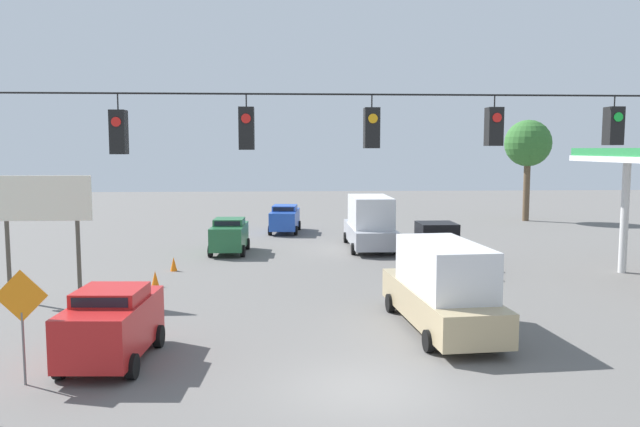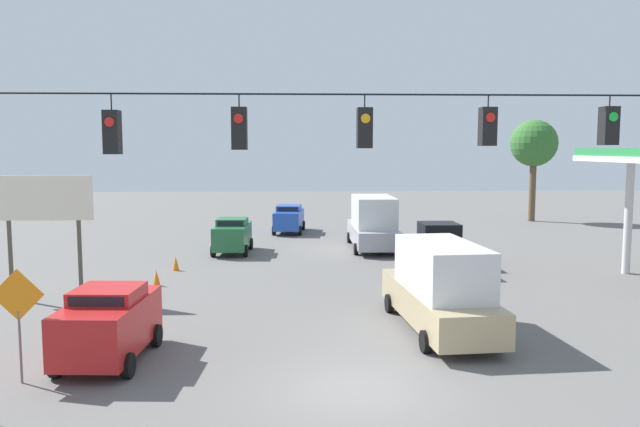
% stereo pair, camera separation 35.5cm
% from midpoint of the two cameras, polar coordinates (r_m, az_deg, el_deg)
% --- Properties ---
extents(ground_plane, '(140.00, 140.00, 0.00)m').
position_cam_midpoint_polar(ground_plane, '(15.43, 4.23, -15.86)').
color(ground_plane, '#605E5B').
extents(overhead_signal_span, '(18.26, 0.38, 7.51)m').
position_cam_midpoint_polar(overhead_signal_span, '(13.50, 4.52, 2.45)').
color(overhead_signal_span, slate).
rests_on(overhead_signal_span, ground_plane).
extents(sedan_blue_withflow_deep, '(2.27, 4.50, 1.88)m').
position_cam_midpoint_polar(sedan_blue_withflow_deep, '(42.82, -2.61, -0.43)').
color(sedan_blue_withflow_deep, '#234CB2').
rests_on(sedan_blue_withflow_deep, ground_plane).
extents(sedan_red_parked_shoulder, '(2.22, 4.00, 2.02)m').
position_cam_midpoint_polar(sedan_red_parked_shoulder, '(17.92, -18.19, -9.48)').
color(sedan_red_parked_shoulder, red).
rests_on(sedan_red_parked_shoulder, ground_plane).
extents(box_truck_silver_oncoming_deep, '(2.57, 6.81, 3.03)m').
position_cam_midpoint_polar(box_truck_silver_oncoming_deep, '(35.85, 5.16, -0.88)').
color(box_truck_silver_oncoming_deep, '#A8AAB2').
rests_on(box_truck_silver_oncoming_deep, ground_plane).
extents(box_truck_tan_crossing_near, '(2.72, 6.93, 2.83)m').
position_cam_midpoint_polar(box_truck_tan_crossing_near, '(20.11, 11.41, -6.61)').
color(box_truck_tan_crossing_near, tan).
rests_on(box_truck_tan_crossing_near, ground_plane).
extents(pickup_truck_black_oncoming_far, '(2.22, 5.37, 2.12)m').
position_cam_midpoint_polar(pickup_truck_black_oncoming_far, '(30.69, 11.35, -3.08)').
color(pickup_truck_black_oncoming_far, black).
rests_on(pickup_truck_black_oncoming_far, ground_plane).
extents(sedan_green_withflow_far, '(2.07, 3.95, 1.92)m').
position_cam_midpoint_polar(sedan_green_withflow_far, '(34.65, -7.72, -1.95)').
color(sedan_green_withflow_far, '#236038').
rests_on(sedan_green_withflow_far, ground_plane).
extents(traffic_cone_nearest, '(0.32, 0.32, 0.67)m').
position_cam_midpoint_polar(traffic_cone_nearest, '(17.66, -20.30, -12.21)').
color(traffic_cone_nearest, orange).
rests_on(traffic_cone_nearest, ground_plane).
extents(traffic_cone_second, '(0.32, 0.32, 0.67)m').
position_cam_midpoint_polar(traffic_cone_second, '(20.75, -17.67, -9.41)').
color(traffic_cone_second, orange).
rests_on(traffic_cone_second, ground_plane).
extents(traffic_cone_third, '(0.32, 0.32, 0.67)m').
position_cam_midpoint_polar(traffic_cone_third, '(23.82, -15.63, -7.36)').
color(traffic_cone_third, orange).
rests_on(traffic_cone_third, ground_plane).
extents(traffic_cone_fourth, '(0.32, 0.32, 0.67)m').
position_cam_midpoint_polar(traffic_cone_fourth, '(27.09, -14.36, -5.73)').
color(traffic_cone_fourth, orange).
rests_on(traffic_cone_fourth, ground_plane).
extents(traffic_cone_fifth, '(0.32, 0.32, 0.67)m').
position_cam_midpoint_polar(traffic_cone_fifth, '(30.21, -12.72, -4.49)').
color(traffic_cone_fifth, orange).
rests_on(traffic_cone_fifth, ground_plane).
extents(roadside_billboard, '(3.71, 0.16, 4.73)m').
position_cam_midpoint_polar(roadside_billboard, '(25.62, -23.63, 0.41)').
color(roadside_billboard, '#4C473D').
rests_on(roadside_billboard, ground_plane).
extents(work_zone_sign, '(1.27, 0.06, 2.84)m').
position_cam_midpoint_polar(work_zone_sign, '(16.83, -25.33, -7.47)').
color(work_zone_sign, slate).
rests_on(work_zone_sign, ground_plane).
extents(tree_horizon_left, '(3.66, 3.66, 8.00)m').
position_cam_midpoint_polar(tree_horizon_left, '(52.10, 19.16, 6.00)').
color(tree_horizon_left, brown).
rests_on(tree_horizon_left, ground_plane).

